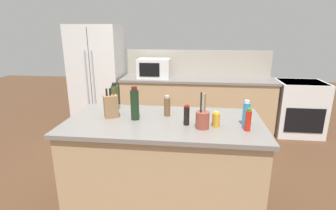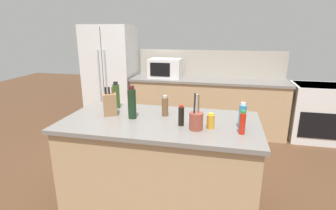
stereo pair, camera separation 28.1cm
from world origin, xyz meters
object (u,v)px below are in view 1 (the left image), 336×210
object	(u,v)px
refrigerator	(99,77)
pepper_grinder	(167,106)
hot_sauce_bottle	(248,120)
range_oven	(298,108)
knife_block	(111,106)
soy_sauce_bottle	(187,115)
olive_oil_bottle	(115,97)
dish_soap_bottle	(246,114)
utensil_crock	(203,119)
wine_bottle	(135,104)
honey_jar	(216,120)
microwave	(154,68)

from	to	relation	value
refrigerator	pepper_grinder	bearing A→B (deg)	-54.17
hot_sauce_bottle	pepper_grinder	xyz separation A→B (m)	(-0.73, 0.31, 0.00)
range_oven	hot_sauce_bottle	xyz separation A→B (m)	(-1.30, -2.37, 0.57)
knife_block	soy_sauce_bottle	world-z (taller)	knife_block
olive_oil_bottle	dish_soap_bottle	size ratio (longest dim) A/B	1.24
knife_block	soy_sauce_bottle	xyz separation A→B (m)	(0.75, -0.13, -0.02)
knife_block	utensil_crock	xyz separation A→B (m)	(0.89, -0.20, -0.03)
range_oven	olive_oil_bottle	bearing A→B (deg)	-143.84
knife_block	wine_bottle	size ratio (longest dim) A/B	0.90
refrigerator	utensil_crock	distance (m)	3.05
knife_block	olive_oil_bottle	distance (m)	0.25
pepper_grinder	range_oven	bearing A→B (deg)	45.36
range_oven	soy_sauce_bottle	xyz separation A→B (m)	(-1.83, -2.29, 0.56)
honey_jar	dish_soap_bottle	bearing A→B (deg)	12.69
range_oven	dish_soap_bottle	size ratio (longest dim) A/B	3.92
microwave	wine_bottle	distance (m)	2.21
hot_sauce_bottle	microwave	bearing A→B (deg)	116.91
wine_bottle	refrigerator	bearing A→B (deg)	118.64
soy_sauce_bottle	hot_sauce_bottle	world-z (taller)	hot_sauce_bottle
utensil_crock	honey_jar	xyz separation A→B (m)	(0.12, 0.06, -0.02)
hot_sauce_bottle	olive_oil_bottle	xyz separation A→B (m)	(-1.31, 0.46, 0.04)
microwave	dish_soap_bottle	xyz separation A→B (m)	(1.21, -2.24, -0.05)
olive_oil_bottle	dish_soap_bottle	world-z (taller)	olive_oil_bottle
olive_oil_bottle	pepper_grinder	bearing A→B (deg)	-14.29
honey_jar	range_oven	bearing A→B (deg)	55.80
range_oven	microwave	distance (m)	2.59
soy_sauce_bottle	honey_jar	world-z (taller)	soy_sauce_bottle
refrigerator	dish_soap_bottle	size ratio (longest dim) A/B	7.86
hot_sauce_bottle	utensil_crock	bearing A→B (deg)	177.69
honey_jar	soy_sauce_bottle	bearing A→B (deg)	177.51
knife_block	soy_sauce_bottle	size ratio (longest dim) A/B	1.52
hot_sauce_bottle	refrigerator	bearing A→B (deg)	132.90
microwave	soy_sauce_bottle	world-z (taller)	microwave
soy_sauce_bottle	dish_soap_bottle	xyz separation A→B (m)	(0.53, 0.05, 0.02)
knife_block	utensil_crock	world-z (taller)	utensil_crock
pepper_grinder	refrigerator	bearing A→B (deg)	125.83
utensil_crock	honey_jar	distance (m)	0.13
utensil_crock	olive_oil_bottle	distance (m)	1.03
refrigerator	pepper_grinder	xyz separation A→B (m)	(1.52, -2.11, 0.12)
utensil_crock	hot_sauce_bottle	bearing A→B (deg)	-2.31
range_oven	olive_oil_bottle	xyz separation A→B (m)	(-2.61, -1.91, 0.61)
dish_soap_bottle	knife_block	bearing A→B (deg)	176.29
soy_sauce_bottle	wine_bottle	bearing A→B (deg)	169.53
hot_sauce_bottle	dish_soap_bottle	bearing A→B (deg)	88.15
hot_sauce_bottle	honey_jar	bearing A→B (deg)	164.91
range_oven	dish_soap_bottle	distance (m)	2.65
utensil_crock	hot_sauce_bottle	xyz separation A→B (m)	(0.38, -0.02, 0.01)
wine_bottle	utensil_crock	bearing A→B (deg)	-13.92
soy_sauce_bottle	utensil_crock	bearing A→B (deg)	-25.09
wine_bottle	dish_soap_bottle	distance (m)	1.03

